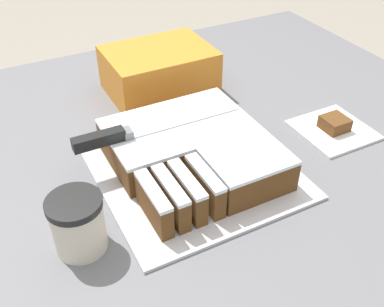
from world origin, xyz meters
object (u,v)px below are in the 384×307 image
Objects in this scene: cake at (193,151)px; coffee_cup at (78,224)px; cake_board at (192,168)px; storage_box at (159,71)px; knife at (123,134)px; brownie at (335,123)px.

coffee_cup is at bearing -159.19° from cake.
cake_board is 0.04m from cake.
cake_board is 1.51× the size of storage_box.
coffee_cup reaches higher than cake_board.
coffee_cup is at bearing -128.23° from storage_box.
storage_box is at bearing 76.97° from cake_board.
cake is 0.13m from knife.
knife reaches higher than cake_board.
cake is at bearing -102.33° from storage_box.
coffee_cup is at bearing -160.00° from cake_board.
knife is at bearing 150.71° from cake_board.
brownie is 0.21× the size of storage_box.
coffee_cup is (-0.24, -0.09, 0.05)m from cake_board.
brownie is 0.41m from storage_box.
cake is at bearing 20.81° from coffee_cup.
cake_board is at bearing -28.75° from knife.
cake is 5.69× the size of brownie.
cake is (0.01, 0.01, 0.04)m from cake_board.
knife is at bearing -126.17° from storage_box.
storage_box is (0.18, 0.24, -0.03)m from knife.
brownie is at bearing 6.35° from coffee_cup.
brownie is at bearing -52.32° from storage_box.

